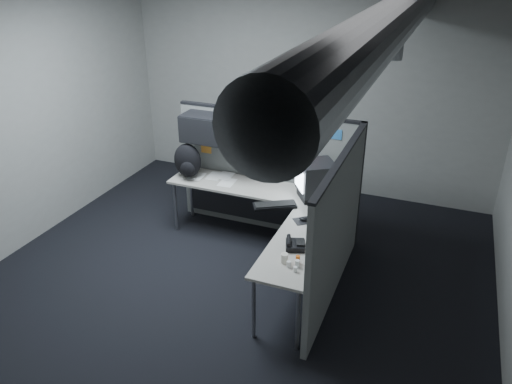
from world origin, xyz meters
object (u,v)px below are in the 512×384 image
at_px(keyboard, 275,205).
at_px(phone, 295,245).
at_px(desk, 268,208).
at_px(backpack, 188,161).
at_px(monitor, 316,180).

xyz_separation_m(keyboard, phone, (0.48, -0.76, 0.02)).
xyz_separation_m(desk, keyboard, (0.14, -0.14, 0.14)).
distance_m(phone, backpack, 2.16).
bearing_deg(monitor, phone, -73.02).
bearing_deg(desk, phone, -55.31).
bearing_deg(backpack, desk, -19.53).
bearing_deg(keyboard, phone, -43.12).
height_order(desk, phone, phone).
relative_size(desk, phone, 9.06).
distance_m(desk, backpack, 1.27).
height_order(desk, monitor, monitor).
height_order(monitor, backpack, monitor).
relative_size(monitor, backpack, 1.22).
bearing_deg(keyboard, backpack, 178.42).
xyz_separation_m(desk, backpack, (-1.20, 0.24, 0.34)).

